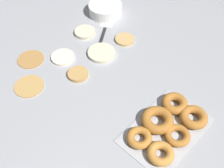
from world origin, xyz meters
TOP-DOWN VIEW (x-y plane):
  - ground_plane at (0.00, 0.00)m, footprint 3.00×3.00m
  - pancake_0 at (0.12, 0.05)m, footprint 0.12×0.12m
  - pancake_1 at (-0.03, 0.03)m, footprint 0.08×0.08m
  - pancake_2 at (-0.20, 0.12)m, footprint 0.11×0.11m
  - pancake_3 at (-0.01, 0.15)m, footprint 0.10×0.10m
  - pancake_4 at (0.16, 0.20)m, footprint 0.09×0.09m
  - pancake_5 at (-0.11, 0.24)m, footprint 0.11×0.11m
  - pancake_6 at (0.25, 0.03)m, footprint 0.08×0.08m
  - donut_tray at (0.01, -0.37)m, footprint 0.30×0.20m
  - batter_bowl at (0.34, 0.24)m, footprint 0.16×0.16m
  - spatula at (0.28, 0.17)m, footprint 0.22×0.16m

SIDE VIEW (x-z plane):
  - ground_plane at x=0.00m, z-range 0.00..0.00m
  - spatula at x=0.28m, z-range 0.00..0.01m
  - pancake_5 at x=-0.11m, z-range 0.00..0.01m
  - pancake_2 at x=-0.20m, z-range 0.00..0.01m
  - pancake_3 at x=-0.01m, z-range 0.00..0.01m
  - pancake_6 at x=0.25m, z-range 0.00..0.01m
  - pancake_1 at x=-0.03m, z-range 0.00..0.01m
  - pancake_0 at x=0.12m, z-range 0.00..0.02m
  - pancake_4 at x=0.16m, z-range 0.00..0.02m
  - donut_tray at x=0.01m, z-range 0.00..0.04m
  - batter_bowl at x=0.34m, z-range 0.00..0.05m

